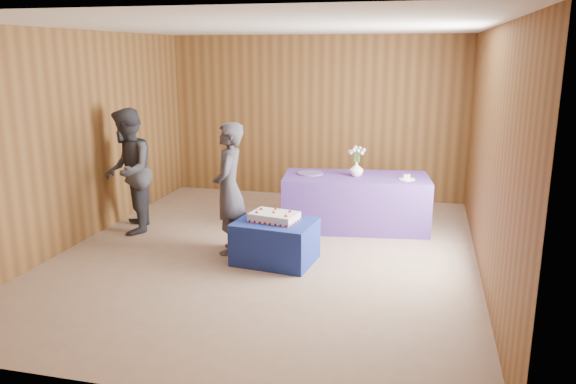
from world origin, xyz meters
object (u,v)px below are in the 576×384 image
(serving_table, at_px, (355,202))
(guest_right, at_px, (128,171))
(sheet_cake, at_px, (274,217))
(vase, at_px, (356,169))
(guest_left, at_px, (229,189))
(cake_table, at_px, (275,241))

(serving_table, distance_m, guest_right, 3.16)
(sheet_cake, relative_size, vase, 3.13)
(vase, distance_m, guest_left, 1.93)
(vase, relative_size, guest_left, 0.12)
(sheet_cake, distance_m, guest_left, 0.69)
(sheet_cake, bearing_deg, vase, 74.21)
(sheet_cake, distance_m, guest_right, 2.32)
(guest_left, relative_size, guest_right, 0.95)
(serving_table, distance_m, sheet_cake, 1.72)
(cake_table, height_order, guest_right, guest_right)
(cake_table, height_order, serving_table, serving_table)
(cake_table, bearing_deg, guest_right, 171.03)
(serving_table, xyz_separation_m, sheet_cake, (-0.77, -1.53, 0.17))
(cake_table, bearing_deg, serving_table, 71.14)
(serving_table, bearing_deg, guest_right, -170.55)
(cake_table, height_order, sheet_cake, sheet_cake)
(serving_table, distance_m, guest_left, 1.98)
(cake_table, distance_m, guest_left, 0.87)
(sheet_cake, height_order, vase, vase)
(guest_left, xyz_separation_m, guest_right, (-1.60, 0.43, 0.04))
(cake_table, height_order, guest_left, guest_left)
(guest_left, bearing_deg, sheet_cake, 63.47)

